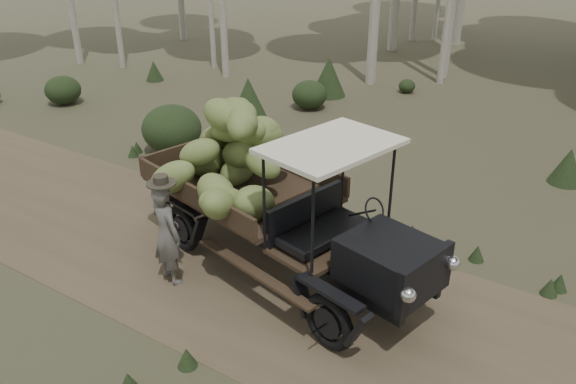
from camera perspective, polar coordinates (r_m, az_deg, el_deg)
name	(u,v)px	position (r m, az deg, el deg)	size (l,w,h in m)	color
ground	(218,264)	(9.81, -7.16, -7.22)	(120.00, 120.00, 0.00)	#473D2B
dirt_track	(218,263)	(9.81, -7.16, -7.20)	(70.00, 4.00, 0.01)	brown
banana_truck	(255,171)	(9.22, -3.36, 2.12)	(5.79, 3.15, 2.77)	black
farmer	(167,233)	(9.08, -12.22, -4.05)	(0.72, 0.57, 1.88)	#56534F
undergrowth	(262,265)	(8.73, -2.66, -7.45)	(24.46, 21.71, 1.34)	#233319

